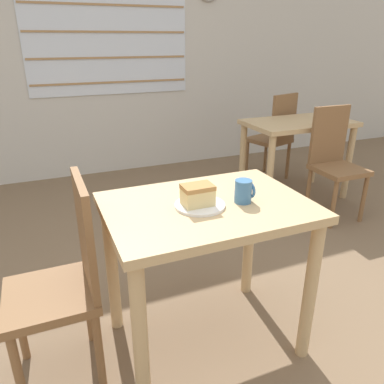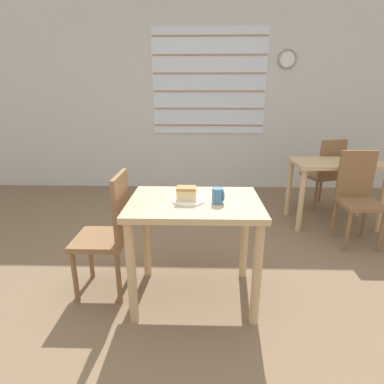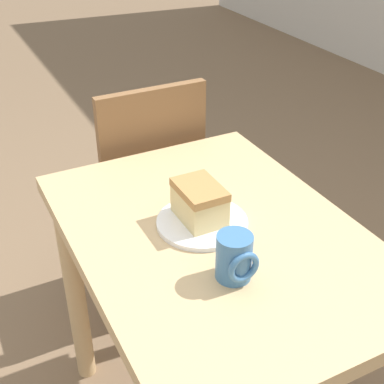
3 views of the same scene
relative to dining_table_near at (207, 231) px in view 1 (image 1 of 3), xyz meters
The scene contains 10 objects.
ground_plane 0.65m from the dining_table_near, 78.87° to the right, with size 14.00×14.00×0.00m, color #7A6047.
wall_back 2.95m from the dining_table_near, 89.17° to the left, with size 10.00×0.09×2.80m.
dining_table_near is the anchor object (origin of this frame).
dining_table_far 2.10m from the dining_table_near, 41.83° to the left, with size 0.97×0.57×0.74m.
chair_near_window 0.64m from the dining_table_near, behind, with size 0.37×0.37×0.92m.
chair_far_corner 1.86m from the dining_table_near, 30.41° to the left, with size 0.37×0.37×0.92m.
chair_far_opposite 2.49m from the dining_table_near, 48.75° to the left, with size 0.46×0.46×0.92m.
plate 0.15m from the dining_table_near, 158.77° to the right, with size 0.22×0.22×0.01m.
cake_slice 0.20m from the dining_table_near, 161.69° to the right, with size 0.13×0.09×0.09m.
coffee_mug 0.25m from the dining_table_near, 16.51° to the right, with size 0.08×0.08×0.10m.
Camera 1 is at (-0.67, -1.17, 1.43)m, focal length 35.00 mm.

